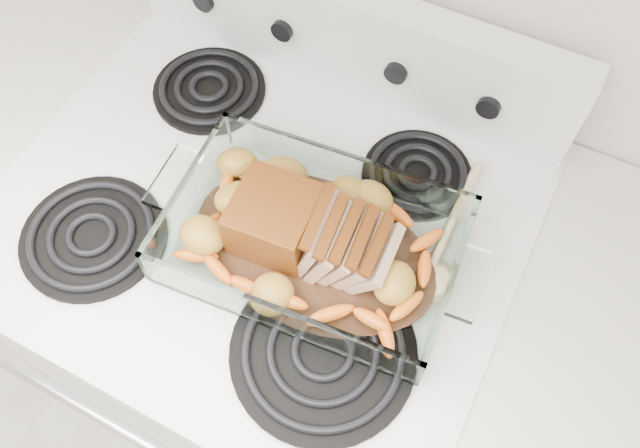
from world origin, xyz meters
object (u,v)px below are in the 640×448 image
at_px(electric_range, 278,316).
at_px(counter_left, 37,200).
at_px(baking_dish, 314,245).
at_px(pork_roast, 299,228).

height_order(electric_range, counter_left, electric_range).
xyz_separation_m(baking_dish, pork_roast, (-0.02, -0.00, 0.03)).
distance_m(electric_range, baking_dish, 0.50).
xyz_separation_m(electric_range, counter_left, (-0.67, -0.00, -0.02)).
height_order(baking_dish, pork_roast, pork_roast).
bearing_deg(baking_dish, electric_range, 156.94).
bearing_deg(counter_left, baking_dish, -2.56).
distance_m(baking_dish, pork_roast, 0.04).
distance_m(electric_range, counter_left, 0.67).
relative_size(baking_dish, pork_roast, 1.74).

